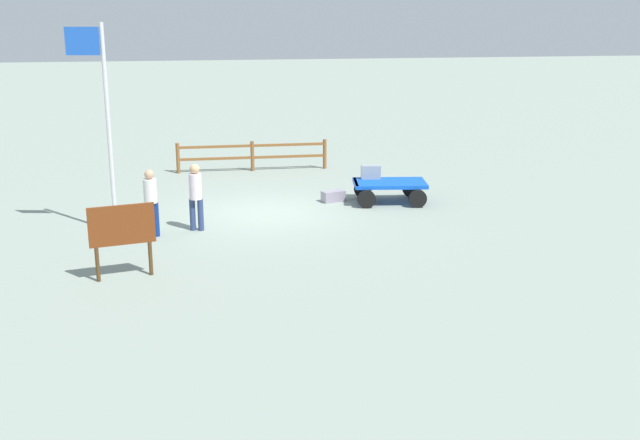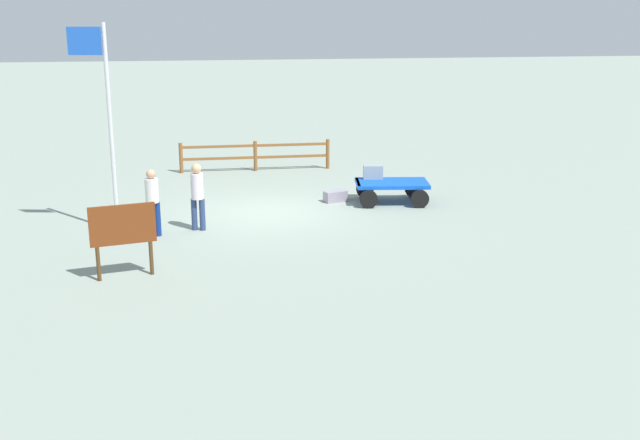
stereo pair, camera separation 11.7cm
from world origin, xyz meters
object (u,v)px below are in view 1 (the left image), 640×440
flagpole (103,111)px  signboard (122,230)px  suitcase_grey (371,172)px  worker_trailing (196,193)px  luggage_cart (389,187)px  worker_lead (151,199)px  suitcase_dark (333,196)px

flagpole → signboard: 3.92m
suitcase_grey → worker_trailing: size_ratio=0.35×
suitcase_grey → signboard: bearing=41.4°
luggage_cart → flagpole: flagpole is taller
luggage_cart → worker_trailing: worker_trailing is taller
suitcase_grey → signboard: size_ratio=0.38×
luggage_cart → worker_lead: (6.29, 2.27, 0.47)m
worker_lead → worker_trailing: (-1.04, -0.36, 0.01)m
suitcase_dark → flagpole: bearing=19.8°
suitcase_dark → signboard: bearing=46.2°
suitcase_dark → worker_lead: worker_lead is taller
suitcase_dark → worker_lead: (4.80, 2.62, 0.77)m
signboard → luggage_cart: bearing=-142.7°
worker_trailing → flagpole: (2.02, -0.17, 1.98)m
luggage_cart → suitcase_dark: luggage_cart is taller
suitcase_dark → flagpole: (5.79, 2.08, 2.76)m
luggage_cart → worker_trailing: (5.25, 1.91, 0.49)m
worker_lead → signboard: size_ratio=1.07×
luggage_cart → signboard: size_ratio=1.40×
worker_lead → flagpole: bearing=-28.6°
luggage_cart → suitcase_dark: size_ratio=3.06×
flagpole → worker_trailing: bearing=175.1°
worker_lead → worker_trailing: bearing=-160.7°
worker_lead → luggage_cart: bearing=-160.2°
worker_trailing → signboard: worker_trailing is taller
worker_trailing → luggage_cart: bearing=-160.1°
luggage_cart → flagpole: bearing=13.4°
suitcase_grey → worker_lead: worker_lead is taller
luggage_cart → flagpole: size_ratio=0.43×
worker_lead → flagpole: size_ratio=0.33×
luggage_cart → worker_lead: worker_lead is taller
worker_lead → signboard: (0.42, 2.84, 0.09)m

